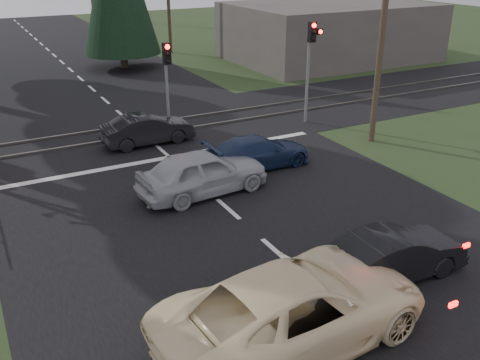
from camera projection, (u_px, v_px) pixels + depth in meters
ground at (277, 252)px, 14.78m from camera, size 120.00×120.00×0.00m
road at (155, 144)px, 22.87m from camera, size 14.00×100.00×0.01m
rail_corridor at (140, 131)px, 24.49m from camera, size 120.00×8.00×0.01m
stop_line at (170, 157)px, 21.41m from camera, size 13.00×0.35×0.00m
rail_near at (145, 135)px, 23.82m from camera, size 120.00×0.12×0.10m
rail_far at (134, 125)px, 25.12m from camera, size 120.00×0.12×0.10m
traffic_signal_right at (311, 53)px, 24.36m from camera, size 0.68×0.48×4.70m
traffic_signal_center at (167, 73)px, 22.72m from camera, size 0.32×0.48×4.10m
utility_pole_near at (383, 29)px, 21.39m from camera, size 1.80×0.26×9.00m
building_right at (329, 31)px, 39.51m from camera, size 14.00×10.00×4.00m
cream_coupe at (295, 307)px, 11.15m from camera, size 6.34×3.36×1.70m
dark_hatchback at (394, 255)px, 13.44m from camera, size 3.94×1.48×1.28m
silver_car at (203, 172)px, 18.01m from camera, size 4.65×2.20×1.54m
blue_sedan at (258, 152)px, 20.27m from camera, size 4.15×1.70×1.20m
dark_car_far at (148, 130)px, 22.66m from camera, size 3.90×1.46×1.27m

